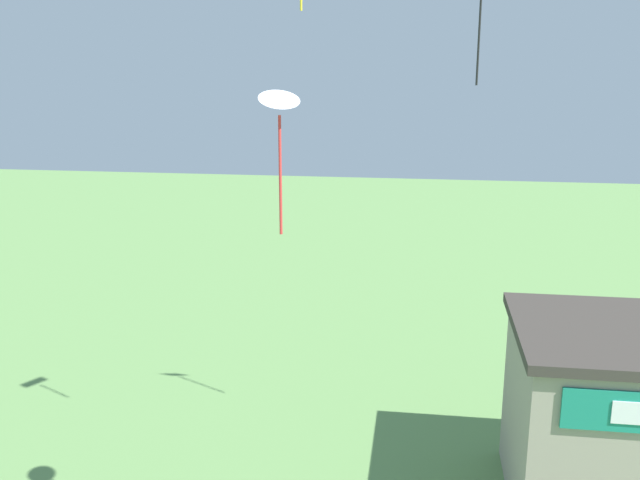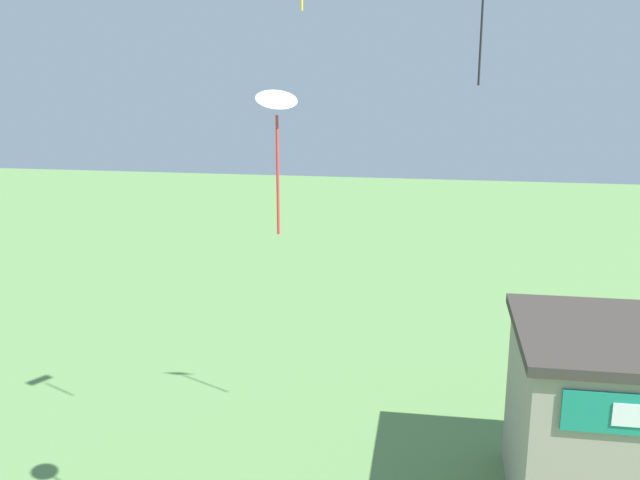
# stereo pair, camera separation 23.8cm
# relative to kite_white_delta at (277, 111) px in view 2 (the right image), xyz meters

# --- Properties ---
(kite_white_delta) EXTENTS (0.92, 0.90, 2.48)m
(kite_white_delta) POSITION_rel_kite_white_delta_xyz_m (0.00, 0.00, 0.00)
(kite_white_delta) COLOR white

